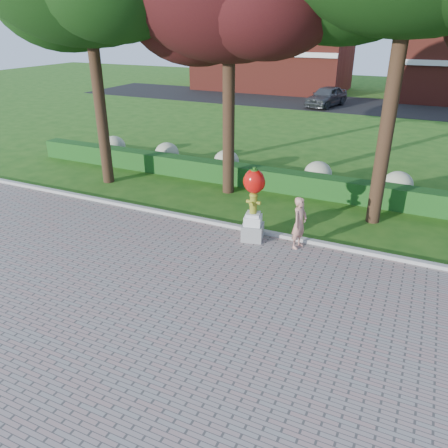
# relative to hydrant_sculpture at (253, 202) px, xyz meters

# --- Properties ---
(ground) EXTENTS (100.00, 100.00, 0.00)m
(ground) POSITION_rel_hydrant_sculpture_xyz_m (-0.39, -2.50, -1.24)
(ground) COLOR #225415
(ground) RESTS_ON ground
(walkway) EXTENTS (40.00, 14.00, 0.04)m
(walkway) POSITION_rel_hydrant_sculpture_xyz_m (-0.39, -6.50, -1.22)
(walkway) COLOR gray
(walkway) RESTS_ON ground
(curb) EXTENTS (40.00, 0.18, 0.15)m
(curb) POSITION_rel_hydrant_sculpture_xyz_m (-0.39, 0.50, -1.17)
(curb) COLOR #ADADA5
(curb) RESTS_ON ground
(lawn_hedge) EXTENTS (24.00, 0.70, 0.80)m
(lawn_hedge) POSITION_rel_hydrant_sculpture_xyz_m (-0.39, 4.50, -0.84)
(lawn_hedge) COLOR #164D1A
(lawn_hedge) RESTS_ON ground
(hydrangea_row) EXTENTS (20.10, 1.10, 0.99)m
(hydrangea_row) POSITION_rel_hydrant_sculpture_xyz_m (0.18, 5.50, -0.69)
(hydrangea_row) COLOR #B3B98D
(hydrangea_row) RESTS_ON ground
(street) EXTENTS (50.00, 8.00, 0.02)m
(street) POSITION_rel_hydrant_sculpture_xyz_m (-0.39, 25.50, -1.23)
(street) COLOR black
(street) RESTS_ON ground
(building_left) EXTENTS (14.00, 8.00, 7.00)m
(building_left) POSITION_rel_hydrant_sculpture_xyz_m (-10.39, 31.50, 2.26)
(building_left) COLOR maroon
(building_left) RESTS_ON ground
(hydrant_sculpture) EXTENTS (0.73, 0.73, 2.27)m
(hydrant_sculpture) POSITION_rel_hydrant_sculpture_xyz_m (0.00, 0.00, 0.00)
(hydrant_sculpture) COLOR gray
(hydrant_sculpture) RESTS_ON walkway
(woman) EXTENTS (0.49, 0.63, 1.55)m
(woman) POSITION_rel_hydrant_sculpture_xyz_m (1.38, 0.10, -0.43)
(woman) COLOR tan
(woman) RESTS_ON walkway
(parked_car) EXTENTS (2.80, 4.78, 1.53)m
(parked_car) POSITION_rel_hydrant_sculpture_xyz_m (-3.26, 23.87, -0.46)
(parked_car) COLOR #393C40
(parked_car) RESTS_ON street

